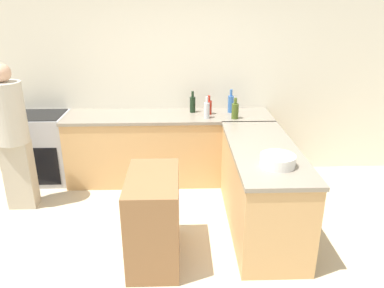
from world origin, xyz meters
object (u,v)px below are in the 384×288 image
at_px(mixing_bowl, 278,161).
at_px(hot_sauce_bottle, 209,107).
at_px(wine_bottle_dark, 193,104).
at_px(island_table, 154,218).
at_px(vinegar_bottle_clear, 207,110).
at_px(olive_oil_bottle, 235,110).
at_px(person_by_range, 12,134).
at_px(water_bottle_blue, 231,103).
at_px(range_oven, 41,148).

distance_m(mixing_bowl, hot_sauce_bottle, 1.76).
xyz_separation_m(wine_bottle_dark, hot_sauce_bottle, (0.21, -0.09, -0.01)).
distance_m(island_table, vinegar_bottle_clear, 1.78).
bearing_deg(olive_oil_bottle, person_by_range, -169.14).
bearing_deg(hot_sauce_bottle, wine_bottle_dark, 155.89).
xyz_separation_m(mixing_bowl, person_by_range, (-2.79, 0.98, -0.05)).
xyz_separation_m(water_bottle_blue, olive_oil_bottle, (0.02, -0.29, -0.02)).
height_order(range_oven, wine_bottle_dark, wine_bottle_dark).
xyz_separation_m(water_bottle_blue, hot_sauce_bottle, (-0.30, -0.08, -0.02)).
distance_m(water_bottle_blue, wine_bottle_dark, 0.51).
relative_size(vinegar_bottle_clear, hot_sauce_bottle, 1.11).
relative_size(wine_bottle_dark, person_by_range, 0.17).
bearing_deg(water_bottle_blue, mixing_bowl, -83.50).
bearing_deg(mixing_bowl, wine_bottle_dark, 111.85).
bearing_deg(vinegar_bottle_clear, water_bottle_blue, 37.56).
height_order(range_oven, mixing_bowl, mixing_bowl).
relative_size(water_bottle_blue, person_by_range, 0.18).
distance_m(mixing_bowl, olive_oil_bottle, 1.49).
bearing_deg(mixing_bowl, person_by_range, 160.73).
xyz_separation_m(vinegar_bottle_clear, olive_oil_bottle, (0.36, -0.03, -0.01)).
height_order(island_table, person_by_range, person_by_range).
bearing_deg(vinegar_bottle_clear, range_oven, 175.17).
distance_m(island_table, olive_oil_bottle, 1.91).
height_order(water_bottle_blue, person_by_range, person_by_range).
bearing_deg(olive_oil_bottle, island_table, -122.00).
height_order(range_oven, water_bottle_blue, water_bottle_blue).
xyz_separation_m(vinegar_bottle_clear, hot_sauce_bottle, (0.04, 0.18, -0.01)).
bearing_deg(olive_oil_bottle, range_oven, 175.21).
distance_m(hot_sauce_bottle, person_by_range, 2.40).
bearing_deg(olive_oil_bottle, hot_sauce_bottle, 146.73).
height_order(island_table, water_bottle_blue, water_bottle_blue).
height_order(mixing_bowl, water_bottle_blue, water_bottle_blue).
bearing_deg(range_oven, person_by_range, -90.50).
distance_m(vinegar_bottle_clear, wine_bottle_dark, 0.32).
bearing_deg(vinegar_bottle_clear, olive_oil_bottle, -4.52).
xyz_separation_m(vinegar_bottle_clear, person_by_range, (-2.25, -0.53, -0.11)).
relative_size(mixing_bowl, water_bottle_blue, 1.03).
bearing_deg(range_oven, mixing_bowl, -31.31).
relative_size(water_bottle_blue, wine_bottle_dark, 1.08).
height_order(island_table, vinegar_bottle_clear, vinegar_bottle_clear).
bearing_deg(olive_oil_bottle, vinegar_bottle_clear, 175.48).
relative_size(island_table, olive_oil_bottle, 3.24).
xyz_separation_m(water_bottle_blue, wine_bottle_dark, (-0.51, 0.01, -0.01)).
bearing_deg(range_oven, olive_oil_bottle, -4.79).
height_order(vinegar_bottle_clear, water_bottle_blue, water_bottle_blue).
relative_size(water_bottle_blue, hot_sauce_bottle, 1.24).
relative_size(range_oven, wine_bottle_dark, 3.28).
relative_size(island_table, mixing_bowl, 2.69).
bearing_deg(vinegar_bottle_clear, wine_bottle_dark, 121.89).
xyz_separation_m(hot_sauce_bottle, olive_oil_bottle, (0.32, -0.21, 0.01)).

